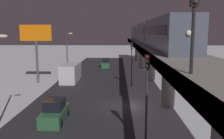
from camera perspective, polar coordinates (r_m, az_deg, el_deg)
The scene contains 12 objects.
ground_plane at distance 27.00m, azimuth 1.47°, elevation -8.34°, with size 240.00×240.00×0.00m, color silver.
avenue_asphalt at distance 27.32m, azimuth -7.54°, elevation -8.20°, with size 11.00×99.07×0.01m, color #28282D.
elevated_railway at distance 26.48m, azimuth 12.71°, elevation 2.34°, with size 5.00×99.07×5.90m.
subway_train at distance 46.94m, azimuth 7.97°, elevation 8.31°, with size 2.94×55.47×3.40m.
rail_signal at distance 12.27m, azimuth 18.16°, elevation 11.70°, with size 0.36×0.41×4.00m.
sedan_green at distance 23.00m, azimuth -12.90°, elevation -9.56°, with size 1.91×4.48×1.97m.
sedan_green_3 at distance 56.03m, azimuth -1.43°, elevation 1.37°, with size 1.80×4.56×1.97m.
box_truck at distance 40.70m, azimuth -9.34°, elevation -0.72°, with size 2.40×7.40×2.80m.
traffic_light_near at distance 16.74m, azimuth 7.95°, elevation -4.16°, with size 0.32×0.44×6.40m.
traffic_light_mid at distance 35.52m, azimuth 4.51°, elevation 2.65°, with size 0.32×0.44×6.40m.
commercial_billboard at distance 39.77m, azimuth -16.93°, elevation 6.75°, with size 4.80×0.36×8.90m.
street_lamp_far at distance 51.94m, azimuth -10.01°, elevation 5.12°, with size 1.35×0.44×7.65m.
Camera 1 is at (0.04, 25.82, 7.88)m, focal length 40.11 mm.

